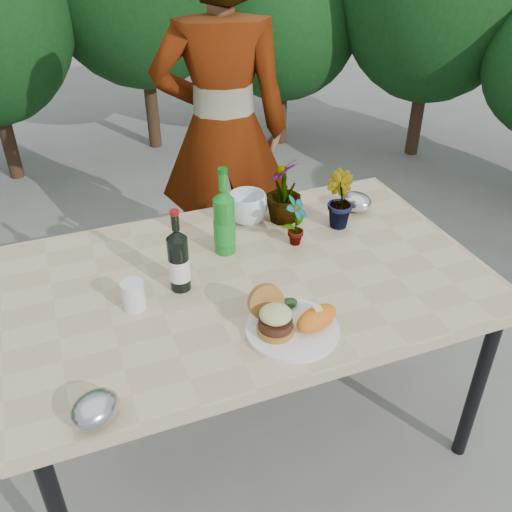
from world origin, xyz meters
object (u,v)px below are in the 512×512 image
object	(u,v)px
patio_table	(248,289)
person	(223,132)
dinner_plate	(292,329)
wine_bottle	(179,261)

from	to	relation	value
patio_table	person	world-z (taller)	person
dinner_plate	patio_table	bearing A→B (deg)	94.55
person	dinner_plate	bearing A→B (deg)	96.01
wine_bottle	person	xyz separation A→B (m)	(0.46, 0.94, 0.02)
patio_table	wine_bottle	size ratio (longest dim) A/B	5.52
patio_table	person	size ratio (longest dim) A/B	0.91
wine_bottle	person	world-z (taller)	person
patio_table	person	distance (m)	1.00
dinner_plate	person	bearing A→B (deg)	80.58
dinner_plate	person	size ratio (longest dim) A/B	0.16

